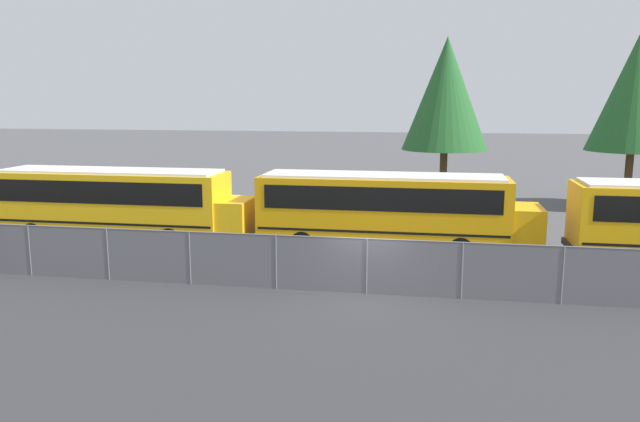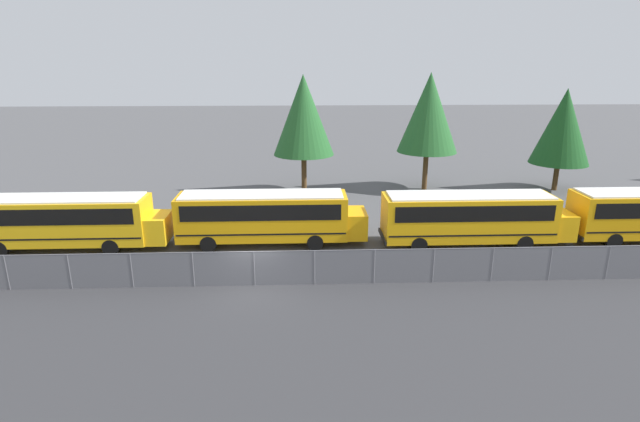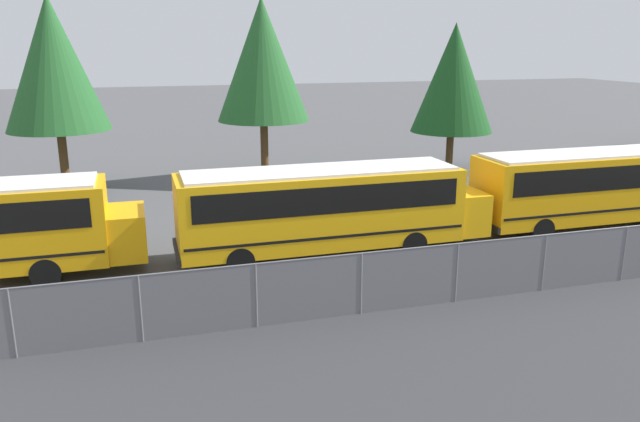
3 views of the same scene
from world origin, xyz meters
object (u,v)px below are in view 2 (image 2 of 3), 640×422
(school_bus_2, at_px, (65,219))
(tree_2, at_px, (563,127))
(tree_1, at_px, (429,113))
(school_bus_3, at_px, (267,214))
(school_bus_4, at_px, (472,215))
(tree_3, at_px, (303,115))

(school_bus_2, xyz_separation_m, tree_2, (36.53, 12.64, 3.63))
(tree_2, bearing_deg, tree_1, 176.33)
(school_bus_3, distance_m, tree_2, 27.63)
(school_bus_4, distance_m, tree_1, 14.53)
(school_bus_2, relative_size, tree_1, 1.16)
(school_bus_4, bearing_deg, school_bus_3, 176.88)
(school_bus_2, distance_m, school_bus_4, 24.65)
(school_bus_4, bearing_deg, school_bus_2, 179.17)
(tree_2, bearing_deg, school_bus_3, -153.30)
(school_bus_2, distance_m, tree_2, 38.83)
(school_bus_4, xyz_separation_m, tree_3, (-10.16, 12.96, 4.68))
(school_bus_2, bearing_deg, tree_3, 41.01)
(tree_1, relative_size, tree_2, 1.15)
(school_bus_2, height_order, school_bus_4, same)
(school_bus_2, bearing_deg, school_bus_3, 1.58)
(school_bus_2, bearing_deg, tree_1, 28.01)
(school_bus_3, height_order, tree_1, tree_1)
(tree_1, height_order, tree_2, tree_1)
(school_bus_3, height_order, tree_2, tree_2)
(school_bus_4, relative_size, tree_3, 1.18)
(school_bus_3, distance_m, school_bus_4, 12.61)
(school_bus_2, height_order, school_bus_3, same)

